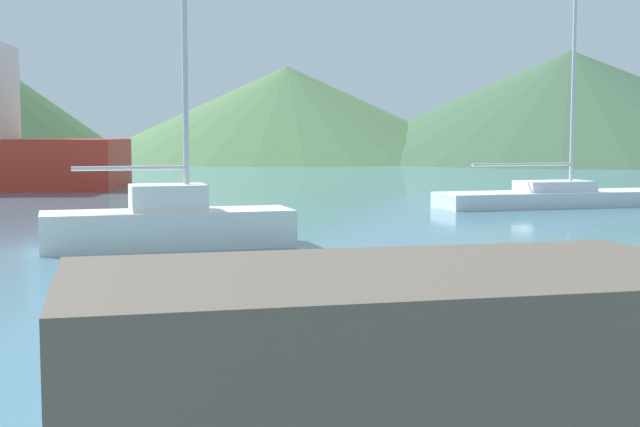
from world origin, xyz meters
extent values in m
cube|color=brown|center=(-3.23, 5.00, 1.32)|extent=(3.14, 1.73, 0.93)
cube|color=silver|center=(11.30, 27.01, 0.25)|extent=(8.04, 2.14, 0.50)
cube|color=silver|center=(11.30, 27.01, 0.67)|extent=(2.43, 1.44, 0.35)
cylinder|color=#BCBCC1|center=(11.90, 27.00, 4.74)|extent=(0.12, 0.12, 8.48)
cylinder|color=#BCBCC1|center=(10.10, 27.03, 1.40)|extent=(3.60, 0.17, 0.10)
cube|color=white|center=(-2.32, 20.04, 0.39)|extent=(5.24, 1.63, 0.78)
cube|color=white|center=(-2.32, 20.04, 1.06)|extent=(1.58, 1.12, 0.55)
cylinder|color=#BCBCC1|center=(-1.93, 20.04, 4.55)|extent=(0.12, 0.12, 7.54)
cylinder|color=#BCBCC1|center=(-3.10, 20.05, 1.68)|extent=(2.35, 0.12, 0.10)
cylinder|color=green|center=(-1.17, 11.49, 0.15)|extent=(0.68, 0.68, 0.31)
sphere|color=green|center=(-1.17, 11.49, 0.55)|extent=(0.48, 0.48, 0.48)
cone|color=#476B42|center=(16.74, 81.34, 4.30)|extent=(37.82, 37.82, 8.61)
cone|color=#38563D|center=(41.36, 73.08, 5.00)|extent=(46.82, 46.82, 10.00)
camera|label=1|loc=(-4.77, 1.24, 2.40)|focal=50.00mm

